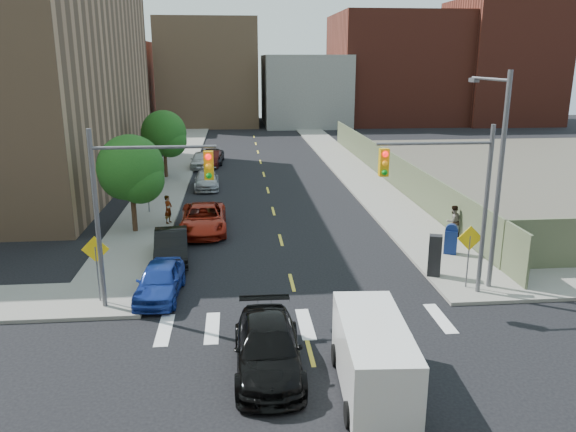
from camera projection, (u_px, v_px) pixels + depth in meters
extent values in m
plane|color=black|center=(319.00, 385.00, 16.75)|extent=(160.00, 160.00, 0.00)
cube|color=gray|center=(181.00, 156.00, 55.84)|extent=(3.50, 73.00, 0.15)
cube|color=gray|center=(335.00, 154.00, 57.22)|extent=(3.50, 73.00, 0.15)
cube|color=#555C40|center=(388.00, 167.00, 44.13)|extent=(0.12, 44.00, 2.50)
cube|color=#592319|center=(96.00, 84.00, 80.30)|extent=(14.00, 18.00, 12.00)
cube|color=#8C6B4C|center=(209.00, 73.00, 83.24)|extent=(14.00, 16.00, 15.00)
cube|color=gray|center=(304.00, 90.00, 83.25)|extent=(12.00, 16.00, 10.00)
cube|color=#592319|center=(394.00, 69.00, 85.61)|extent=(18.00, 18.00, 16.00)
cube|color=#592319|center=(501.00, 62.00, 84.85)|extent=(14.00, 16.00, 18.00)
cylinder|color=#8C6B4C|center=(530.00, 27.00, 83.87)|extent=(1.80, 1.80, 28.00)
cylinder|color=#59595E|center=(97.00, 223.00, 20.89)|extent=(0.18, 0.18, 7.00)
cylinder|color=#59595E|center=(154.00, 147.00, 20.34)|extent=(4.50, 0.12, 0.12)
cube|color=#E5A50C|center=(209.00, 165.00, 20.70)|extent=(0.35, 0.30, 1.05)
cylinder|color=#59595E|center=(485.00, 213.00, 22.23)|extent=(0.18, 0.18, 7.00)
cylinder|color=#59595E|center=(435.00, 143.00, 21.28)|extent=(4.50, 0.12, 0.12)
cube|color=#E5A50C|center=(384.00, 162.00, 21.29)|extent=(0.35, 0.30, 1.05)
cylinder|color=#59595E|center=(499.00, 185.00, 22.51)|extent=(0.20, 0.20, 9.00)
cylinder|color=#59595E|center=(490.00, 79.00, 23.03)|extent=(0.12, 3.50, 0.12)
cube|color=#59595E|center=(474.00, 80.00, 24.60)|extent=(0.25, 0.60, 0.18)
cylinder|color=#59595E|center=(98.00, 276.00, 21.97)|extent=(0.06, 0.06, 2.40)
cube|color=yellow|center=(95.00, 249.00, 21.67)|extent=(1.06, 0.04, 1.06)
cylinder|color=#59595E|center=(468.00, 263.00, 23.31)|extent=(0.06, 0.06, 2.40)
cube|color=yellow|center=(470.00, 238.00, 23.01)|extent=(1.06, 0.04, 1.06)
cylinder|color=#59595E|center=(148.00, 196.00, 34.91)|extent=(0.06, 0.06, 2.40)
cube|color=yellow|center=(147.00, 178.00, 34.62)|extent=(1.06, 0.04, 1.06)
cylinder|color=#332114|center=(134.00, 210.00, 31.03)|extent=(0.28, 0.28, 2.64)
sphere|color=#164614|center=(131.00, 168.00, 30.38)|extent=(3.60, 3.60, 3.60)
sphere|color=#164614|center=(140.00, 179.00, 30.30)|extent=(2.64, 2.64, 2.64)
sphere|color=#164614|center=(125.00, 174.00, 30.84)|extent=(2.88, 2.88, 2.88)
cylinder|color=#332114|center=(166.00, 163.00, 45.41)|extent=(0.28, 0.28, 2.64)
sphere|color=#164614|center=(164.00, 133.00, 44.76)|extent=(3.60, 3.60, 3.60)
sphere|color=#164614|center=(170.00, 141.00, 44.68)|extent=(2.64, 2.64, 2.64)
sphere|color=#164614|center=(160.00, 138.00, 45.23)|extent=(2.88, 2.88, 2.88)
imported|color=navy|center=(160.00, 281.00, 22.78)|extent=(1.91, 4.25, 1.42)
imported|color=black|center=(171.00, 246.00, 26.97)|extent=(1.95, 4.56, 1.46)
imported|color=maroon|center=(203.00, 219.00, 31.46)|extent=(2.67, 5.51, 1.51)
imported|color=#989A9F|center=(207.00, 180.00, 42.18)|extent=(1.97, 4.49, 1.28)
imported|color=#B5B5B5|center=(201.00, 160.00, 49.98)|extent=(1.88, 4.38, 1.47)
imported|color=#3B0D0B|center=(211.00, 159.00, 50.92)|extent=(1.73, 4.26, 1.37)
imported|color=black|center=(211.00, 156.00, 52.28)|extent=(2.37, 4.79, 1.31)
imported|color=black|center=(268.00, 348.00, 17.39)|extent=(2.13, 5.14, 1.49)
cube|color=silver|center=(373.00, 356.00, 16.13)|extent=(2.10, 4.84, 2.00)
cube|color=black|center=(363.00, 319.00, 17.81)|extent=(1.75, 1.19, 0.82)
cylinder|color=black|center=(336.00, 355.00, 17.81)|extent=(0.30, 0.71, 0.69)
cylinder|color=black|center=(390.00, 354.00, 17.87)|extent=(0.30, 0.71, 0.69)
cylinder|color=black|center=(350.00, 414.00, 14.83)|extent=(0.30, 0.71, 0.69)
cylinder|color=black|center=(415.00, 413.00, 14.89)|extent=(0.30, 0.71, 0.69)
cube|color=navy|center=(451.00, 242.00, 27.52)|extent=(0.75, 0.68, 1.17)
cylinder|color=navy|center=(452.00, 230.00, 27.36)|extent=(0.67, 0.50, 0.60)
cube|color=black|center=(435.00, 255.00, 24.63)|extent=(0.67, 0.60, 1.85)
imported|color=gray|center=(168.00, 209.00, 32.62)|extent=(0.61, 0.71, 1.65)
imported|color=gray|center=(453.00, 221.00, 30.01)|extent=(1.00, 0.88, 1.75)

